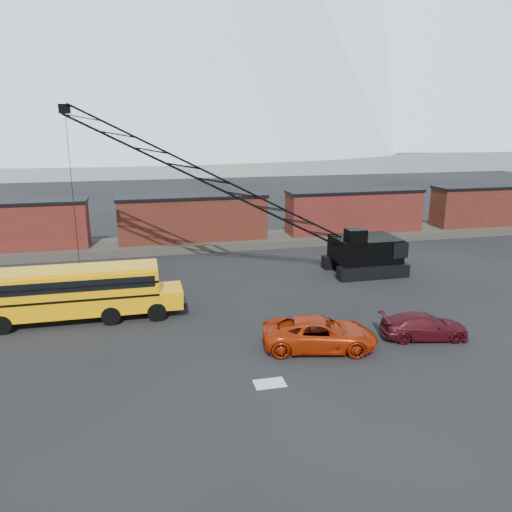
{
  "coord_description": "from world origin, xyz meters",
  "views": [
    {
      "loc": [
        -4.69,
        -23.43,
        11.38
      ],
      "look_at": [
        2.38,
        6.71,
        3.0
      ],
      "focal_mm": 35.0,
      "sensor_mm": 36.0,
      "label": 1
    }
  ],
  "objects_px": {
    "school_bus": "(77,291)",
    "maroon_suv": "(424,326)",
    "red_pickup": "(320,333)",
    "crawler_crane": "(242,194)"
  },
  "relations": [
    {
      "from": "school_bus",
      "to": "maroon_suv",
      "type": "relative_size",
      "value": 2.49
    },
    {
      "from": "school_bus",
      "to": "red_pickup",
      "type": "height_order",
      "value": "school_bus"
    },
    {
      "from": "school_bus",
      "to": "maroon_suv",
      "type": "height_order",
      "value": "school_bus"
    },
    {
      "from": "red_pickup",
      "to": "school_bus",
      "type": "bearing_deg",
      "value": 74.08
    },
    {
      "from": "red_pickup",
      "to": "crawler_crane",
      "type": "height_order",
      "value": "crawler_crane"
    },
    {
      "from": "crawler_crane",
      "to": "maroon_suv",
      "type": "bearing_deg",
      "value": -58.81
    },
    {
      "from": "school_bus",
      "to": "crawler_crane",
      "type": "distance_m",
      "value": 13.1
    },
    {
      "from": "crawler_crane",
      "to": "red_pickup",
      "type": "bearing_deg",
      "value": -82.99
    },
    {
      "from": "school_bus",
      "to": "maroon_suv",
      "type": "bearing_deg",
      "value": -20.46
    },
    {
      "from": "red_pickup",
      "to": "crawler_crane",
      "type": "relative_size",
      "value": 0.24
    }
  ]
}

